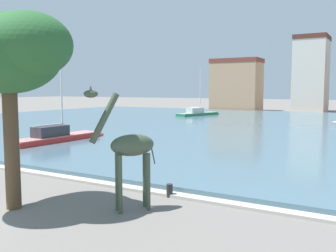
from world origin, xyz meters
TOP-DOWN VIEW (x-y plane):
  - harbor_water at (0.00, 33.64)m, footprint 80.75×53.31m
  - quay_edge_coping at (0.00, 6.74)m, footprint 80.75×0.50m
  - giraffe_statue at (4.47, 4.55)m, footprint 1.73×2.10m
  - sailboat_red at (-8.70, 14.47)m, footprint 1.76×8.69m
  - sailboat_green at (-11.34, 44.07)m, footprint 3.89×8.47m
  - shade_tree at (0.94, 2.61)m, footprint 4.16×4.26m
  - mooring_bollard at (4.87, 6.59)m, footprint 0.24×0.24m
  - townhouse_narrow_midrow at (-12.74, 63.35)m, footprint 9.13×5.54m
  - townhouse_end_terrace at (0.23, 66.04)m, footprint 5.53×7.02m

SIDE VIEW (x-z plane):
  - quay_edge_coping at x=0.00m, z-range 0.00..0.12m
  - harbor_water at x=0.00m, z-range 0.00..0.30m
  - mooring_bollard at x=4.87m, z-range 0.00..0.50m
  - sailboat_green at x=-11.34m, z-range -3.10..4.07m
  - sailboat_red at x=-8.70m, z-range -3.05..4.05m
  - giraffe_statue at x=4.47m, z-range 0.04..4.22m
  - townhouse_narrow_midrow at x=-12.74m, z-range 0.01..9.80m
  - shade_tree at x=0.94m, z-range 2.01..8.57m
  - townhouse_end_terrace at x=0.23m, z-range 0.02..13.49m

